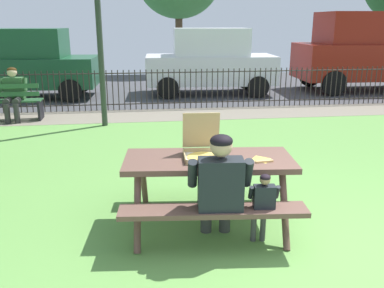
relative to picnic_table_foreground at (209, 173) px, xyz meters
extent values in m
cube|color=#649C49|center=(1.17, 0.71, -0.61)|extent=(28.00, 11.28, 0.02)
cube|color=gray|center=(1.17, 5.65, -0.60)|extent=(28.00, 1.40, 0.01)
cube|color=#424247|center=(1.17, 10.01, -0.60)|extent=(28.00, 7.33, 0.01)
cube|color=brown|center=(0.00, 0.00, 0.14)|extent=(1.86, 0.92, 0.06)
cube|color=brown|center=(-0.05, -0.60, -0.16)|extent=(1.82, 0.44, 0.05)
cube|color=brown|center=(0.05, 0.60, -0.16)|extent=(1.82, 0.44, 0.05)
cylinder|color=brown|center=(-0.77, -0.35, -0.24)|extent=(0.11, 0.44, 0.74)
cylinder|color=brown|center=(-0.70, 0.48, -0.24)|extent=(0.11, 0.44, 0.74)
cylinder|color=brown|center=(0.70, -0.48, -0.24)|extent=(0.11, 0.44, 0.74)
cylinder|color=brown|center=(0.77, 0.35, -0.24)|extent=(0.11, 0.44, 0.74)
cube|color=tan|center=(-0.06, -0.01, 0.18)|extent=(0.42, 0.42, 0.01)
cube|color=silver|center=(-0.06, -0.01, 0.19)|extent=(0.39, 0.39, 0.00)
cube|color=tan|center=(-0.07, -0.20, 0.21)|extent=(0.40, 0.03, 0.04)
cube|color=tan|center=(-0.05, 0.19, 0.21)|extent=(0.40, 0.03, 0.04)
cube|color=tan|center=(-0.26, 0.00, 0.21)|extent=(0.03, 0.40, 0.04)
cube|color=tan|center=(0.13, -0.02, 0.21)|extent=(0.03, 0.40, 0.04)
cube|color=tan|center=(-0.05, 0.20, 0.43)|extent=(0.41, 0.09, 0.40)
cylinder|color=tan|center=(-0.06, -0.01, 0.19)|extent=(0.34, 0.34, 0.01)
cylinder|color=#F9D359|center=(-0.06, -0.01, 0.20)|extent=(0.32, 0.32, 0.00)
pyramid|color=#E9D050|center=(0.54, -0.12, 0.18)|extent=(0.19, 0.21, 0.01)
cube|color=tan|center=(0.55, -0.21, 0.18)|extent=(0.19, 0.05, 0.02)
cylinder|color=#3A3A3A|center=(-0.05, -0.18, -0.38)|extent=(0.12, 0.12, 0.44)
cylinder|color=#3A3A3A|center=(-0.07, -0.39, -0.13)|extent=(0.19, 0.43, 0.15)
cylinder|color=#3A3A3A|center=(0.15, -0.19, -0.38)|extent=(0.12, 0.12, 0.44)
cylinder|color=#3A3A3A|center=(0.13, -0.40, -0.13)|extent=(0.19, 0.43, 0.15)
cube|color=#1E2328|center=(0.01, -0.60, 0.10)|extent=(0.44, 0.26, 0.52)
cylinder|color=#1E2328|center=(-0.24, -0.53, 0.21)|extent=(0.11, 0.22, 0.31)
cylinder|color=#1E2328|center=(0.27, -0.58, 0.21)|extent=(0.11, 0.22, 0.31)
sphere|color=tan|center=(0.01, -0.58, 0.48)|extent=(0.21, 0.21, 0.21)
ellipsoid|color=black|center=(0.01, -0.59, 0.53)|extent=(0.21, 0.20, 0.12)
cylinder|color=#484848|center=(0.40, -0.44, -0.38)|extent=(0.06, 0.06, 0.44)
cylinder|color=#484848|center=(0.39, -0.54, -0.14)|extent=(0.09, 0.21, 0.07)
cylinder|color=#484848|center=(0.49, -0.44, -0.38)|extent=(0.06, 0.06, 0.44)
cylinder|color=#484848|center=(0.49, -0.54, -0.14)|extent=(0.09, 0.21, 0.07)
cube|color=#1E2328|center=(0.43, -0.64, -0.03)|extent=(0.21, 0.12, 0.25)
cylinder|color=#1E2328|center=(0.31, -0.61, 0.02)|extent=(0.05, 0.10, 0.15)
cylinder|color=#1E2328|center=(0.55, -0.63, 0.02)|extent=(0.05, 0.10, 0.15)
sphere|color=tan|center=(0.43, -0.63, 0.15)|extent=(0.10, 0.10, 0.10)
ellipsoid|color=black|center=(0.43, -0.64, 0.18)|extent=(0.10, 0.10, 0.06)
cylinder|color=#2D2823|center=(1.17, 6.35, 0.34)|extent=(20.99, 0.03, 0.03)
cylinder|color=#2D2823|center=(1.17, 6.35, -0.45)|extent=(20.99, 0.03, 0.03)
cylinder|color=#2D2823|center=(-4.04, 6.35, -0.09)|extent=(0.02, 0.02, 1.01)
cylinder|color=#2D2823|center=(-3.90, 6.35, -0.09)|extent=(0.02, 0.02, 1.01)
cylinder|color=#2D2823|center=(-3.76, 6.35, -0.09)|extent=(0.02, 0.02, 1.01)
cylinder|color=#2D2823|center=(-3.62, 6.35, -0.09)|extent=(0.02, 0.02, 1.01)
cylinder|color=#2D2823|center=(-3.48, 6.35, -0.09)|extent=(0.02, 0.02, 1.01)
cylinder|color=#2D2823|center=(-3.33, 6.35, -0.09)|extent=(0.02, 0.02, 1.01)
cylinder|color=#2D2823|center=(-3.19, 6.35, -0.09)|extent=(0.02, 0.02, 1.01)
cylinder|color=#2D2823|center=(-3.05, 6.35, -0.09)|extent=(0.02, 0.02, 1.01)
cylinder|color=#2D2823|center=(-2.91, 6.35, -0.09)|extent=(0.02, 0.02, 1.01)
cylinder|color=#2D2823|center=(-2.77, 6.35, -0.09)|extent=(0.02, 0.02, 1.01)
cylinder|color=#2D2823|center=(-2.63, 6.35, -0.09)|extent=(0.02, 0.02, 1.01)
cylinder|color=#2D2823|center=(-2.49, 6.35, -0.09)|extent=(0.02, 0.02, 1.01)
cylinder|color=#2D2823|center=(-2.35, 6.35, -0.09)|extent=(0.02, 0.02, 1.01)
cylinder|color=#2D2823|center=(-2.21, 6.35, -0.09)|extent=(0.02, 0.02, 1.01)
cylinder|color=#2D2823|center=(-2.07, 6.35, -0.09)|extent=(0.02, 0.02, 1.01)
cylinder|color=#2D2823|center=(-1.93, 6.35, -0.09)|extent=(0.02, 0.02, 1.01)
cylinder|color=#2D2823|center=(-1.79, 6.35, -0.09)|extent=(0.02, 0.02, 1.01)
cylinder|color=#2D2823|center=(-1.64, 6.35, -0.09)|extent=(0.02, 0.02, 1.01)
cylinder|color=#2D2823|center=(-1.50, 6.35, -0.09)|extent=(0.02, 0.02, 1.01)
cylinder|color=#2D2823|center=(-1.36, 6.35, -0.09)|extent=(0.02, 0.02, 1.01)
cylinder|color=#2D2823|center=(-1.22, 6.35, -0.09)|extent=(0.02, 0.02, 1.01)
cylinder|color=#2D2823|center=(-1.08, 6.35, -0.09)|extent=(0.02, 0.02, 1.01)
cylinder|color=#2D2823|center=(-0.94, 6.35, -0.09)|extent=(0.02, 0.02, 1.01)
cylinder|color=#2D2823|center=(-0.80, 6.35, -0.09)|extent=(0.02, 0.02, 1.01)
cylinder|color=#2D2823|center=(-0.66, 6.35, -0.09)|extent=(0.02, 0.02, 1.01)
cylinder|color=#2D2823|center=(-0.52, 6.35, -0.09)|extent=(0.02, 0.02, 1.01)
cylinder|color=#2D2823|center=(-0.38, 6.35, -0.09)|extent=(0.02, 0.02, 1.01)
cylinder|color=#2D2823|center=(-0.24, 6.35, -0.09)|extent=(0.02, 0.02, 1.01)
cylinder|color=#2D2823|center=(-0.10, 6.35, -0.09)|extent=(0.02, 0.02, 1.01)
cylinder|color=#2D2823|center=(0.05, 6.35, -0.09)|extent=(0.02, 0.02, 1.01)
cylinder|color=#2D2823|center=(0.19, 6.35, -0.09)|extent=(0.02, 0.02, 1.01)
cylinder|color=#2D2823|center=(0.33, 6.35, -0.09)|extent=(0.02, 0.02, 1.01)
cylinder|color=#2D2823|center=(0.47, 6.35, -0.09)|extent=(0.02, 0.02, 1.01)
cylinder|color=#2D2823|center=(0.61, 6.35, -0.09)|extent=(0.02, 0.02, 1.01)
cylinder|color=#2D2823|center=(0.75, 6.35, -0.09)|extent=(0.02, 0.02, 1.01)
cylinder|color=#2D2823|center=(0.89, 6.35, -0.09)|extent=(0.02, 0.02, 1.01)
cylinder|color=#2D2823|center=(1.03, 6.35, -0.09)|extent=(0.02, 0.02, 1.01)
cylinder|color=#2D2823|center=(1.17, 6.35, -0.09)|extent=(0.02, 0.02, 1.01)
cylinder|color=#2D2823|center=(1.31, 6.35, -0.09)|extent=(0.02, 0.02, 1.01)
cylinder|color=#2D2823|center=(1.45, 6.35, -0.09)|extent=(0.02, 0.02, 1.01)
cylinder|color=#2D2823|center=(1.60, 6.35, -0.09)|extent=(0.02, 0.02, 1.01)
cylinder|color=#2D2823|center=(1.74, 6.35, -0.09)|extent=(0.02, 0.02, 1.01)
cylinder|color=#2D2823|center=(1.88, 6.35, -0.09)|extent=(0.02, 0.02, 1.01)
cylinder|color=#2D2823|center=(2.02, 6.35, -0.09)|extent=(0.02, 0.02, 1.01)
cylinder|color=#2D2823|center=(2.16, 6.35, -0.09)|extent=(0.02, 0.02, 1.01)
cylinder|color=#2D2823|center=(2.30, 6.35, -0.09)|extent=(0.02, 0.02, 1.01)
cylinder|color=#2D2823|center=(2.44, 6.35, -0.09)|extent=(0.02, 0.02, 1.01)
cylinder|color=#2D2823|center=(2.58, 6.35, -0.09)|extent=(0.02, 0.02, 1.01)
cylinder|color=#2D2823|center=(2.72, 6.35, -0.09)|extent=(0.02, 0.02, 1.01)
cylinder|color=#2D2823|center=(2.86, 6.35, -0.09)|extent=(0.02, 0.02, 1.01)
cylinder|color=#2D2823|center=(3.00, 6.35, -0.09)|extent=(0.02, 0.02, 1.01)
cylinder|color=#2D2823|center=(3.14, 6.35, -0.09)|extent=(0.02, 0.02, 1.01)
cylinder|color=#2D2823|center=(3.29, 6.35, -0.09)|extent=(0.02, 0.02, 1.01)
cylinder|color=#2D2823|center=(3.43, 6.35, -0.09)|extent=(0.02, 0.02, 1.01)
cylinder|color=#2D2823|center=(3.57, 6.35, -0.09)|extent=(0.02, 0.02, 1.01)
cylinder|color=#2D2823|center=(3.71, 6.35, -0.09)|extent=(0.02, 0.02, 1.01)
cylinder|color=#2D2823|center=(3.85, 6.35, -0.09)|extent=(0.02, 0.02, 1.01)
cylinder|color=#2D2823|center=(3.99, 6.35, -0.09)|extent=(0.02, 0.02, 1.01)
cylinder|color=#2D2823|center=(4.13, 6.35, -0.09)|extent=(0.02, 0.02, 1.01)
cylinder|color=#2D2823|center=(4.27, 6.35, -0.09)|extent=(0.02, 0.02, 1.01)
cylinder|color=#2D2823|center=(4.41, 6.35, -0.09)|extent=(0.02, 0.02, 1.01)
cylinder|color=#2D2823|center=(4.55, 6.35, -0.09)|extent=(0.02, 0.02, 1.01)
cylinder|color=#2D2823|center=(4.69, 6.35, -0.09)|extent=(0.02, 0.02, 1.01)
cylinder|color=#2D2823|center=(4.83, 6.35, -0.09)|extent=(0.02, 0.02, 1.01)
cylinder|color=#2D2823|center=(4.98, 6.35, -0.09)|extent=(0.02, 0.02, 1.01)
cylinder|color=#2D2823|center=(5.12, 6.35, -0.09)|extent=(0.02, 0.02, 1.01)
cylinder|color=#2D2823|center=(5.26, 6.35, -0.09)|extent=(0.02, 0.02, 1.01)
cylinder|color=#2D2823|center=(5.40, 6.35, -0.09)|extent=(0.02, 0.02, 1.01)
cylinder|color=#2D2823|center=(5.54, 6.35, -0.09)|extent=(0.02, 0.02, 1.01)
cylinder|color=#2D2823|center=(5.68, 6.35, -0.09)|extent=(0.02, 0.02, 1.01)
cylinder|color=#2D2823|center=(5.82, 6.35, -0.09)|extent=(0.02, 0.02, 1.01)
cube|color=#2E5F37|center=(-3.73, 5.72, -0.16)|extent=(1.60, 0.14, 0.04)
cube|color=#2E5F37|center=(-3.73, 5.58, -0.16)|extent=(1.60, 0.14, 0.04)
cube|color=#2E5F37|center=(-3.73, 5.44, -0.16)|extent=(1.60, 0.14, 0.04)
cube|color=#2E5F37|center=(-3.73, 5.38, 0.02)|extent=(1.60, 0.09, 0.11)
cube|color=#2E5F37|center=(-3.73, 5.38, 0.20)|extent=(1.60, 0.09, 0.11)
cube|color=black|center=(-2.97, 5.55, -0.38)|extent=(0.06, 0.44, 0.44)
cylinder|color=#2E2E2E|center=(-3.41, 5.21, -0.38)|extent=(0.12, 0.12, 0.44)
cylinder|color=#2E2E2E|center=(-3.41, 5.42, -0.13)|extent=(0.16, 0.42, 0.15)
cylinder|color=#2E2E2E|center=(-3.61, 5.21, -0.38)|extent=(0.12, 0.12, 0.44)
cylinder|color=#2E2E2E|center=(-3.61, 5.42, -0.13)|extent=(0.16, 0.42, 0.15)
cube|color=#386638|center=(-3.52, 5.63, 0.10)|extent=(0.42, 0.23, 0.52)
cylinder|color=#386638|center=(-3.26, 5.58, 0.21)|extent=(0.09, 0.21, 0.31)
cylinder|color=#386638|center=(-3.78, 5.57, 0.21)|extent=(0.09, 0.21, 0.31)
sphere|color=beige|center=(-3.52, 5.61, 0.48)|extent=(0.21, 0.21, 0.21)
ellipsoid|color=#37240B|center=(-3.52, 5.62, 0.53)|extent=(0.21, 0.20, 0.12)
cylinder|color=#2D382D|center=(-1.47, 4.77, 1.30)|extent=(0.12, 0.12, 3.80)
cube|color=#1B4F2F|center=(-3.89, 8.51, 0.16)|extent=(3.98, 1.90, 0.84)
cube|color=#1B4F2F|center=(-3.89, 8.51, 0.98)|extent=(2.27, 1.62, 0.80)
cube|color=#262D38|center=(-3.17, 8.48, 0.98)|extent=(0.11, 1.46, 0.68)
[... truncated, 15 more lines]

